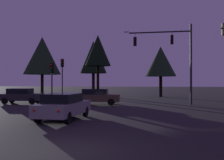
% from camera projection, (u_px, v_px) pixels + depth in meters
% --- Properties ---
extents(ground_plane, '(168.00, 168.00, 0.00)m').
position_uv_depth(ground_plane, '(127.00, 99.00, 32.52)').
color(ground_plane, black).
rests_on(ground_plane, ground).
extents(traffic_signal_mast_arm, '(6.66, 0.56, 7.77)m').
position_uv_depth(traffic_signal_mast_arm, '(172.00, 50.00, 25.63)').
color(traffic_signal_mast_arm, '#232326').
rests_on(traffic_signal_mast_arm, ground).
extents(traffic_light_corner_left, '(0.34, 0.37, 3.89)m').
position_uv_depth(traffic_light_corner_left, '(52.00, 75.00, 23.77)').
color(traffic_light_corner_left, '#232326').
rests_on(traffic_light_corner_left, ground).
extents(traffic_light_corner_right, '(0.32, 0.36, 4.74)m').
position_uv_depth(traffic_light_corner_right, '(62.00, 71.00, 29.16)').
color(traffic_light_corner_right, '#232326').
rests_on(traffic_light_corner_right, ground).
extents(car_nearside_lane, '(2.20, 4.71, 1.52)m').
position_uv_depth(car_nearside_lane, '(64.00, 106.00, 15.32)').
color(car_nearside_lane, gray).
rests_on(car_nearside_lane, ground).
extents(car_crossing_left, '(4.36, 2.02, 1.52)m').
position_uv_depth(car_crossing_left, '(21.00, 96.00, 26.54)').
color(car_crossing_left, '#232328').
rests_on(car_crossing_left, ground).
extents(car_crossing_right, '(4.50, 2.06, 1.52)m').
position_uv_depth(car_crossing_right, '(97.00, 96.00, 25.30)').
color(car_crossing_right, '#473828').
rests_on(car_crossing_right, ground).
extents(tree_behind_sign, '(4.93, 4.93, 8.20)m').
position_uv_depth(tree_behind_sign, '(42.00, 56.00, 35.22)').
color(tree_behind_sign, black).
rests_on(tree_behind_sign, ground).
extents(tree_left_far, '(4.50, 4.50, 7.33)m').
position_uv_depth(tree_left_far, '(161.00, 62.00, 38.28)').
color(tree_left_far, black).
rests_on(tree_left_far, ground).
extents(tree_center_horizon, '(4.32, 4.32, 8.74)m').
position_uv_depth(tree_center_horizon, '(93.00, 57.00, 42.34)').
color(tree_center_horizon, black).
rests_on(tree_center_horizon, ground).
extents(tree_right_cluster, '(3.56, 3.56, 8.67)m').
position_uv_depth(tree_right_cluster, '(98.00, 51.00, 36.31)').
color(tree_right_cluster, black).
rests_on(tree_right_cluster, ground).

